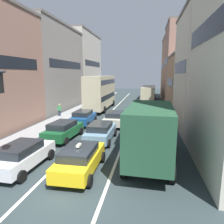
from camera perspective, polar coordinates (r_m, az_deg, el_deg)
ground_plane at (r=10.13m, az=-12.82°, el=-21.43°), size 140.00×140.00×0.00m
sidewalk_left at (r=30.15m, az=-9.94°, el=0.23°), size 2.60×64.00×0.14m
lane_stripe_left at (r=28.86m, az=-0.56°, el=-0.19°), size 0.16×60.00×0.01m
lane_stripe_right at (r=28.44m, az=6.19°, el=-0.41°), size 0.16×60.00×0.01m
building_row_left at (r=34.47m, az=-17.10°, el=11.82°), size 7.20×43.90×14.07m
building_row_right at (r=30.68m, az=22.49°, el=11.34°), size 7.20×43.90×14.03m
removalist_box_truck at (r=12.63m, az=10.51°, el=-5.06°), size 2.96×7.79×3.58m
taxi_centre_lane_front at (r=11.58m, az=-8.83°, el=-12.61°), size 2.07×4.31×1.66m
sedan_left_lane_front at (r=12.93m, az=-23.63°, el=-10.90°), size 2.18×4.36×1.49m
sedan_centre_lane_second at (r=16.57m, az=-3.16°, el=-5.40°), size 2.07×4.31×1.49m
wagon_left_lane_second at (r=17.51m, az=-13.31°, el=-4.80°), size 2.30×4.41×1.49m
hatchback_centre_lane_third at (r=21.54m, az=0.86°, el=-1.68°), size 2.06×4.30×1.49m
sedan_left_lane_third at (r=22.21m, az=-7.96°, el=-1.42°), size 2.09×4.32×1.49m
sedan_right_lane_behind_truck at (r=19.57m, az=10.01°, el=-3.08°), size 2.07×4.31×1.49m
wagon_right_lane_far at (r=24.95m, az=9.79°, el=-0.17°), size 2.13×4.33×1.49m
bus_mid_queue_primary at (r=31.32m, az=-3.14°, el=5.84°), size 2.87×10.52×5.06m
bus_far_queue_secondary at (r=42.96m, az=10.07°, el=5.49°), size 3.09×10.58×2.90m
pedestrian_mid_sidewalk at (r=26.73m, az=-14.35°, el=0.68°), size 0.34×0.51×1.66m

